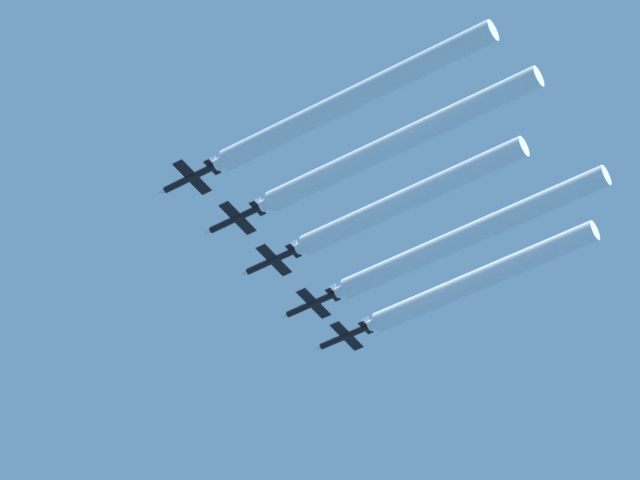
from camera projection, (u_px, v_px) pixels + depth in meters
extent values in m
cylinder|color=black|center=(190.00, 178.00, 260.21)|extent=(1.06, 9.12, 1.06)
cone|color=silver|center=(161.00, 192.00, 262.30)|extent=(1.00, 1.54, 1.00)
ellipsoid|color=#0C263F|center=(179.00, 181.00, 261.31)|extent=(0.58, 2.11, 0.48)
cube|color=black|center=(192.00, 177.00, 259.97)|extent=(7.68, 1.82, 0.12)
cube|color=black|center=(212.00, 167.00, 258.58)|extent=(3.26, 1.06, 0.12)
cube|color=silver|center=(212.00, 161.00, 259.54)|extent=(0.10, 1.25, 1.63)
cylinder|color=black|center=(216.00, 165.00, 258.32)|extent=(0.79, 0.58, 0.79)
cylinder|color=black|center=(235.00, 219.00, 266.63)|extent=(1.06, 9.12, 1.06)
cone|color=silver|center=(207.00, 232.00, 268.73)|extent=(1.00, 1.54, 1.00)
ellipsoid|color=#0C263F|center=(225.00, 222.00, 267.73)|extent=(0.58, 2.11, 0.48)
cube|color=black|center=(238.00, 218.00, 266.40)|extent=(7.68, 1.82, 0.12)
cube|color=black|center=(257.00, 208.00, 265.01)|extent=(3.26, 1.06, 0.12)
cube|color=silver|center=(257.00, 202.00, 265.97)|extent=(0.10, 1.25, 1.63)
cylinder|color=black|center=(261.00, 207.00, 264.74)|extent=(0.79, 0.58, 0.79)
cylinder|color=black|center=(272.00, 261.00, 273.43)|extent=(1.06, 9.12, 1.06)
cone|color=silver|center=(244.00, 273.00, 275.52)|extent=(1.00, 1.54, 1.00)
ellipsoid|color=#0C263F|center=(261.00, 264.00, 274.53)|extent=(0.58, 2.11, 0.48)
cube|color=black|center=(274.00, 260.00, 273.19)|extent=(7.68, 1.82, 0.12)
cube|color=black|center=(293.00, 251.00, 271.80)|extent=(3.26, 1.06, 0.12)
cube|color=silver|center=(293.00, 245.00, 272.76)|extent=(0.10, 1.25, 1.63)
cylinder|color=black|center=(297.00, 249.00, 271.54)|extent=(0.79, 0.58, 0.79)
cylinder|color=black|center=(311.00, 304.00, 279.58)|extent=(1.06, 9.12, 1.06)
cone|color=silver|center=(284.00, 316.00, 281.68)|extent=(1.00, 1.54, 1.00)
ellipsoid|color=#0C263F|center=(301.00, 307.00, 280.68)|extent=(0.58, 2.11, 0.48)
cube|color=black|center=(314.00, 303.00, 279.35)|extent=(7.68, 1.82, 0.12)
cube|color=black|center=(333.00, 295.00, 277.96)|extent=(3.26, 1.06, 0.12)
cube|color=silver|center=(332.00, 289.00, 278.92)|extent=(0.10, 1.25, 1.63)
cylinder|color=black|center=(336.00, 293.00, 277.69)|extent=(0.79, 0.58, 0.79)
cylinder|color=black|center=(344.00, 337.00, 286.06)|extent=(1.06, 9.12, 1.06)
cone|color=silver|center=(317.00, 348.00, 288.16)|extent=(1.00, 1.54, 1.00)
ellipsoid|color=#0C263F|center=(334.00, 339.00, 287.16)|extent=(0.58, 2.11, 0.48)
cube|color=black|center=(347.00, 336.00, 285.82)|extent=(7.68, 1.82, 0.12)
cube|color=black|center=(366.00, 328.00, 284.43)|extent=(3.26, 1.06, 0.12)
cube|color=silver|center=(365.00, 322.00, 285.40)|extent=(0.10, 1.25, 1.63)
cylinder|color=black|center=(369.00, 326.00, 284.17)|extent=(0.79, 0.58, 0.79)
cylinder|color=white|center=(327.00, 111.00, 250.55)|extent=(1.76, 39.35, 1.76)
cylinder|color=white|center=(355.00, 98.00, 248.70)|extent=(3.34, 45.25, 3.34)
cylinder|color=white|center=(373.00, 154.00, 256.87)|extent=(1.76, 39.91, 1.76)
cylinder|color=white|center=(400.00, 141.00, 254.99)|extent=(3.34, 45.89, 3.34)
cylinder|color=white|center=(389.00, 208.00, 264.90)|extent=(1.76, 33.59, 1.76)
cylinder|color=white|center=(412.00, 197.00, 263.32)|extent=(3.34, 38.63, 3.34)
cylinder|color=white|center=(445.00, 246.00, 269.80)|extent=(1.76, 40.00, 1.76)
cylinder|color=white|center=(472.00, 234.00, 267.92)|extent=(3.34, 46.00, 3.34)
cylinder|color=white|center=(461.00, 287.00, 277.39)|extent=(1.76, 34.34, 1.76)
cylinder|color=white|center=(483.00, 278.00, 275.77)|extent=(3.34, 39.49, 3.34)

